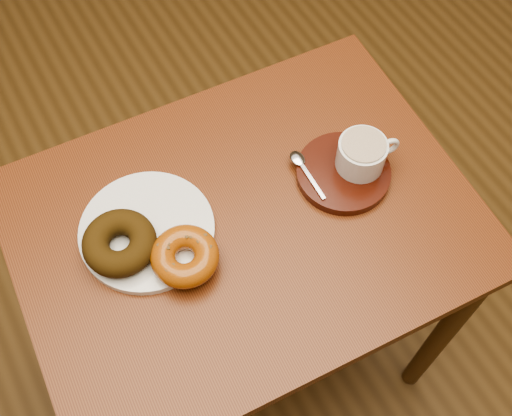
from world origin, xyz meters
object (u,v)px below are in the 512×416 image
cafe_table (246,250)px  donut_plate (147,231)px  saucer (343,173)px  coffee_cup (362,154)px

cafe_table → donut_plate: size_ratio=3.56×
saucer → cafe_table: bearing=177.6°
donut_plate → coffee_cup: bearing=-10.6°
donut_plate → coffee_cup: (0.35, -0.07, 0.04)m
saucer → coffee_cup: coffee_cup is taller
cafe_table → saucer: size_ratio=4.88×
coffee_cup → cafe_table: bearing=-170.3°
coffee_cup → saucer: bearing=-172.2°
donut_plate → saucer: 0.33m
cafe_table → saucer: 0.21m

